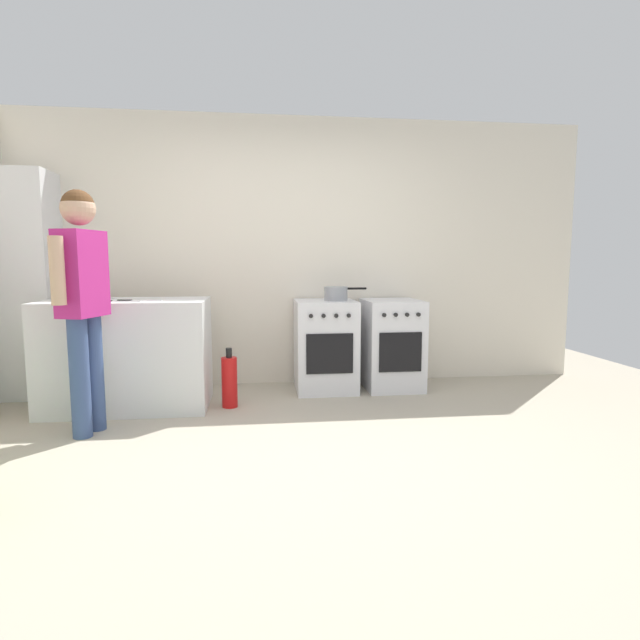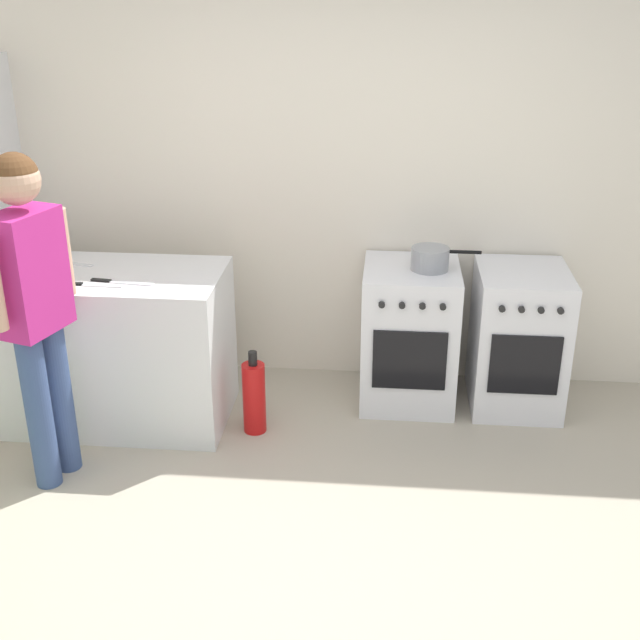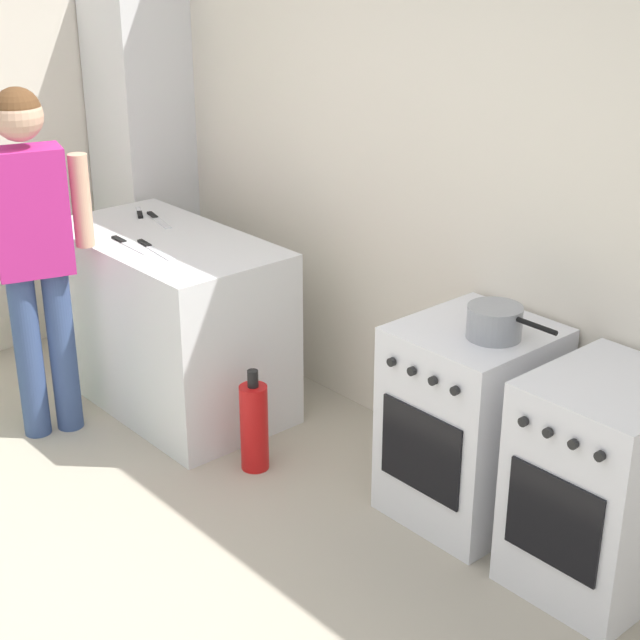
% 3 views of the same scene
% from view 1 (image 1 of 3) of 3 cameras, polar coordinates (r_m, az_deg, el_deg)
% --- Properties ---
extents(ground_plane, '(8.00, 8.00, 0.00)m').
position_cam_1_polar(ground_plane, '(3.28, -1.94, -15.02)').
color(ground_plane, '#ADA38E').
extents(back_wall, '(6.00, 0.10, 2.60)m').
position_cam_1_polar(back_wall, '(4.99, -3.98, 7.69)').
color(back_wall, silver).
rests_on(back_wall, ground).
extents(counter_unit, '(1.30, 0.70, 0.90)m').
position_cam_1_polar(counter_unit, '(4.44, -21.09, -3.65)').
color(counter_unit, silver).
rests_on(counter_unit, ground).
extents(oven_left, '(0.56, 0.62, 0.85)m').
position_cam_1_polar(oven_left, '(4.72, 0.60, -2.90)').
color(oven_left, silver).
rests_on(oven_left, ground).
extents(oven_right, '(0.52, 0.62, 0.85)m').
position_cam_1_polar(oven_right, '(4.84, 8.19, -2.71)').
color(oven_right, silver).
rests_on(oven_right, ground).
extents(pot, '(0.40, 0.22, 0.13)m').
position_cam_1_polar(pot, '(4.66, 1.86, 3.05)').
color(pot, gray).
rests_on(pot, oven_left).
extents(knife_chef, '(0.31, 0.10, 0.01)m').
position_cam_1_polar(knife_chef, '(4.59, -24.21, 2.26)').
color(knife_chef, silver).
rests_on(knife_chef, counter_unit).
extents(knife_bread, '(0.35, 0.07, 0.01)m').
position_cam_1_polar(knife_bread, '(4.21, -20.08, 2.10)').
color(knife_bread, silver).
rests_on(knife_bread, counter_unit).
extents(knife_carving, '(0.33, 0.04, 0.01)m').
position_cam_1_polar(knife_carving, '(4.19, -22.15, 2.00)').
color(knife_carving, silver).
rests_on(knife_carving, counter_unit).
extents(knife_paring, '(0.20, 0.12, 0.01)m').
position_cam_1_polar(knife_paring, '(4.62, -26.16, 2.21)').
color(knife_paring, silver).
rests_on(knife_paring, counter_unit).
extents(person, '(0.29, 0.55, 1.69)m').
position_cam_1_polar(person, '(3.80, -25.52, 3.19)').
color(person, '#384C7A').
rests_on(person, ground).
extents(fire_extinguisher, '(0.13, 0.13, 0.50)m').
position_cam_1_polar(fire_extinguisher, '(4.26, -10.31, -6.93)').
color(fire_extinguisher, red).
rests_on(fire_extinguisher, ground).
extents(larder_cabinet, '(0.48, 0.44, 2.00)m').
position_cam_1_polar(larder_cabinet, '(5.14, -30.38, 3.42)').
color(larder_cabinet, silver).
rests_on(larder_cabinet, ground).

